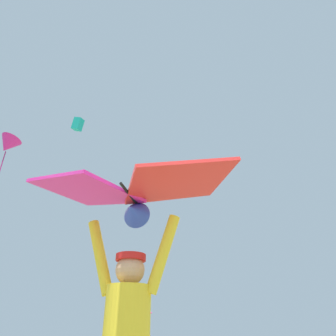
{
  "coord_description": "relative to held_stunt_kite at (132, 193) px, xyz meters",
  "views": [
    {
      "loc": [
        0.94,
        -2.44,
        1.04
      ],
      "look_at": [
        -0.07,
        0.85,
        2.95
      ],
      "focal_mm": 32.33,
      "sensor_mm": 36.0,
      "label": 1
    }
  ],
  "objects": [
    {
      "name": "held_stunt_kite",
      "position": [
        0.0,
        0.0,
        0.0
      ],
      "size": [
        1.87,
        1.06,
        0.41
      ],
      "color": "black"
    },
    {
      "name": "distant_kite_magenta_overhead_distant",
      "position": [
        -11.57,
        8.53,
        8.13
      ],
      "size": [
        1.45,
        1.37,
        2.67
      ],
      "color": "#DB2393"
    },
    {
      "name": "distant_kite_teal_mid_left",
      "position": [
        -10.07,
        12.23,
        11.9
      ],
      "size": [
        0.76,
        0.72,
        1.07
      ],
      "color": "#19B2AD"
    },
    {
      "name": "marker_flag",
      "position": [
        -3.23,
        9.13,
        -0.5
      ],
      "size": [
        0.3,
        0.24,
        1.88
      ],
      "color": "silver",
      "rests_on": "ground"
    }
  ]
}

